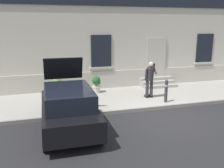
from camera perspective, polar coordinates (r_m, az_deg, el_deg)
name	(u,v)px	position (r m, az deg, el deg)	size (l,w,h in m)	color
ground_plane	(164,117)	(9.97, 11.93, -7.61)	(80.00, 80.00, 0.00)	#232326
sidewalk	(137,96)	(12.35, 5.90, -2.88)	(24.00, 3.60, 0.15)	#99968E
curb_edge	(153,108)	(10.73, 9.61, -5.55)	(24.00, 0.12, 0.15)	gray
building_facade	(122,22)	(14.19, 2.42, 14.24)	(24.00, 1.52, 7.50)	beige
entrance_stoop	(157,83)	(14.26, 10.49, 0.28)	(1.94, 0.96, 0.48)	#9E998E
hatchback_car_black	(68,107)	(8.59, -10.10, -5.34)	(1.82, 4.08, 2.34)	black
bollard_near_person	(166,90)	(11.24, 12.45, -1.39)	(0.15, 0.15, 1.04)	#333338
person_on_phone	(150,77)	(11.71, 8.81, 1.55)	(0.51, 0.49, 1.75)	#2D2D33
planter_charcoal	(57,86)	(12.42, -12.67, -0.51)	(0.44, 0.44, 0.86)	#2D2D30
planter_cream	(96,84)	(12.62, -3.64, 0.02)	(0.44, 0.44, 0.86)	beige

